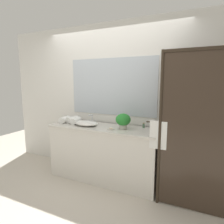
{
  "coord_description": "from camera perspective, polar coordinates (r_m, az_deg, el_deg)",
  "views": [
    {
      "loc": [
        1.39,
        -2.68,
        1.62
      ],
      "look_at": [
        0.15,
        0.0,
        1.15
      ],
      "focal_mm": 30.64,
      "sensor_mm": 36.0,
      "label": 1
    }
  ],
  "objects": [
    {
      "name": "ground_plane",
      "position": [
        3.42,
        -2.41,
        -19.19
      ],
      "size": [
        8.0,
        8.0,
        0.0
      ],
      "primitive_type": "plane",
      "color": "beige"
    },
    {
      "name": "wall_back_with_mirror",
      "position": [
        3.34,
        0.15,
        3.66
      ],
      "size": [
        4.4,
        0.06,
        2.6
      ],
      "color": "silver",
      "rests_on": "ground_plane"
    },
    {
      "name": "vanity_cabinet",
      "position": [
        3.24,
        -2.39,
        -12.09
      ],
      "size": [
        1.8,
        0.58,
        0.9
      ],
      "color": "silver",
      "rests_on": "ground_plane"
    },
    {
      "name": "shower_enclosure",
      "position": [
        2.56,
        21.6,
        -5.06
      ],
      "size": [
        1.2,
        0.59,
        2.0
      ],
      "color": "#2D2319",
      "rests_on": "ground_plane"
    },
    {
      "name": "sink_basin",
      "position": [
        3.19,
        -7.67,
        -3.32
      ],
      "size": [
        0.41,
        0.28,
        0.08
      ],
      "primitive_type": "ellipsoid",
      "color": "white",
      "rests_on": "vanity_cabinet"
    },
    {
      "name": "faucet",
      "position": [
        3.34,
        -5.99,
        -2.49
      ],
      "size": [
        0.17,
        0.14,
        0.17
      ],
      "color": "silver",
      "rests_on": "vanity_cabinet"
    },
    {
      "name": "potted_plant",
      "position": [
        2.93,
        3.35,
        -2.47
      ],
      "size": [
        0.23,
        0.23,
        0.24
      ],
      "color": "beige",
      "rests_on": "vanity_cabinet"
    },
    {
      "name": "soap_dish",
      "position": [
        2.89,
        -0.33,
        -5.07
      ],
      "size": [
        0.1,
        0.07,
        0.04
      ],
      "color": "silver",
      "rests_on": "vanity_cabinet"
    },
    {
      "name": "amenity_bottle_shampoo",
      "position": [
        3.05,
        9.41,
        -4.0
      ],
      "size": [
        0.03,
        0.03,
        0.08
      ],
      "color": "#4C7056",
      "rests_on": "vanity_cabinet"
    },
    {
      "name": "amenity_bottle_lotion",
      "position": [
        2.96,
        11.83,
        -4.29
      ],
      "size": [
        0.02,
        0.02,
        0.1
      ],
      "color": "silver",
      "rests_on": "vanity_cabinet"
    },
    {
      "name": "amenity_bottle_body_wash",
      "position": [
        3.08,
        3.91,
        -3.53
      ],
      "size": [
        0.03,
        0.03,
        0.1
      ],
      "color": "silver",
      "rests_on": "vanity_cabinet"
    },
    {
      "name": "rolled_towel_near_edge",
      "position": [
        3.48,
        -13.96,
        -2.24
      ],
      "size": [
        0.13,
        0.23,
        0.11
      ],
      "primitive_type": "cylinder",
      "rotation": [
        1.57,
        0.0,
        0.07
      ],
      "color": "white",
      "rests_on": "vanity_cabinet"
    },
    {
      "name": "rolled_towel_middle",
      "position": [
        3.47,
        -11.78,
        -2.18
      ],
      "size": [
        0.16,
        0.23,
        0.11
      ],
      "primitive_type": "cylinder",
      "rotation": [
        1.57,
        0.0,
        -0.21
      ],
      "color": "white",
      "rests_on": "vanity_cabinet"
    },
    {
      "name": "rolled_towel_far_edge",
      "position": [
        3.37,
        -10.72,
        -2.52
      ],
      "size": [
        0.15,
        0.26,
        0.11
      ],
      "primitive_type": "cylinder",
      "rotation": [
        1.57,
        0.0,
        0.16
      ],
      "color": "white",
      "rests_on": "vanity_cabinet"
    }
  ]
}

